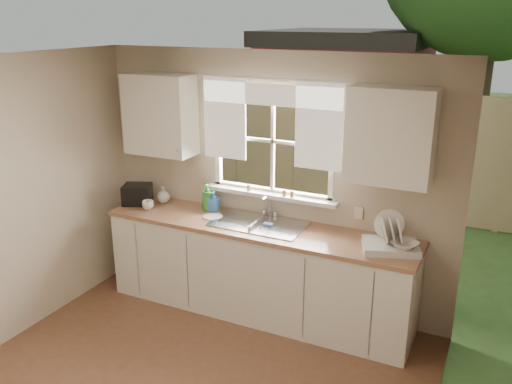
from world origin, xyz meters
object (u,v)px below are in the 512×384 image
at_px(dish_rack, 391,242).
at_px(soap_bottle_a, 207,197).
at_px(cup, 148,205).
at_px(black_appliance, 137,194).

relative_size(dish_rack, soap_bottle_a, 1.95).
distance_m(dish_rack, soap_bottle_a, 1.89).
height_order(cup, black_appliance, black_appliance).
distance_m(dish_rack, cup, 2.45).
bearing_deg(soap_bottle_a, cup, -155.50).
distance_m(cup, black_appliance, 0.23).
bearing_deg(cup, soap_bottle_a, -0.40).
relative_size(dish_rack, black_appliance, 1.97).
relative_size(soap_bottle_a, cup, 2.41).
bearing_deg(dish_rack, black_appliance, 179.65).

